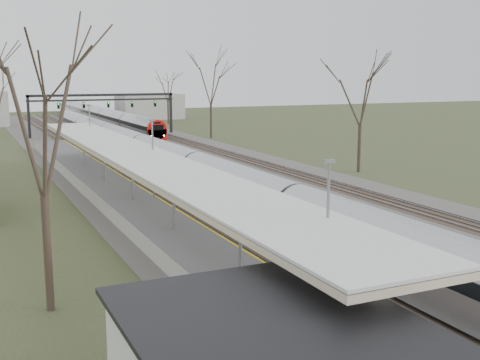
# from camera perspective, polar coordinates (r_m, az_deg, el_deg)

# --- Properties ---
(track_bed) EXTENTS (24.00, 160.00, 0.22)m
(track_bed) POSITION_cam_1_polar(r_m,az_deg,el_deg) (61.08, -6.72, 1.67)
(track_bed) COLOR #474442
(track_bed) RESTS_ON ground
(platform) EXTENTS (3.50, 69.00, 1.00)m
(platform) POSITION_cam_1_polar(r_m,az_deg,el_deg) (41.89, -11.30, -1.66)
(platform) COLOR #9E9B93
(platform) RESTS_ON ground
(canopy) EXTENTS (4.10, 50.00, 3.11)m
(canopy) POSITION_cam_1_polar(r_m,az_deg,el_deg) (37.00, -9.81, 2.25)
(canopy) COLOR slate
(canopy) RESTS_ON platform
(signal_gantry) EXTENTS (21.00, 0.59, 6.08)m
(signal_gantry) POSITION_cam_1_polar(r_m,az_deg,el_deg) (89.52, -12.86, 7.23)
(signal_gantry) COLOR black
(signal_gantry) RESTS_ON ground
(tree_west_near) EXTENTS (5.00, 5.00, 10.30)m
(tree_west_near) POSITION_cam_1_polar(r_m,az_deg,el_deg) (22.64, -18.45, 5.61)
(tree_west_near) COLOR #2D231C
(tree_west_near) RESTS_ON ground
(tree_east_far) EXTENTS (5.00, 5.00, 10.30)m
(tree_east_far) POSITION_cam_1_polar(r_m,az_deg,el_deg) (55.12, 11.41, 8.20)
(tree_east_far) COLOR #2D231C
(tree_east_far) RESTS_ON ground
(train_near) EXTENTS (2.62, 90.21, 3.05)m
(train_near) POSITION_cam_1_polar(r_m,az_deg,el_deg) (59.78, -9.16, 2.81)
(train_near) COLOR #A3A6AD
(train_near) RESTS_ON ground
(train_far) EXTENTS (2.62, 75.21, 3.05)m
(train_far) POSITION_cam_1_polar(r_m,az_deg,el_deg) (114.96, -13.39, 6.05)
(train_far) COLOR #A3A6AD
(train_far) RESTS_ON ground
(passenger) EXTENTS (0.47, 0.69, 1.85)m
(passenger) POSITION_cam_1_polar(r_m,az_deg,el_deg) (16.03, 16.67, -15.89)
(passenger) COLOR navy
(passenger) RESTS_ON platform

